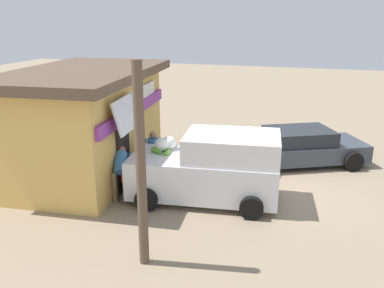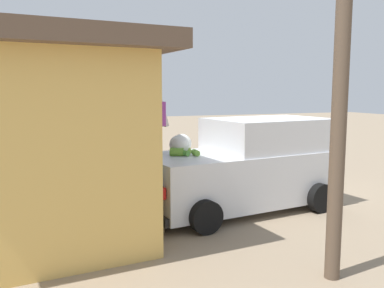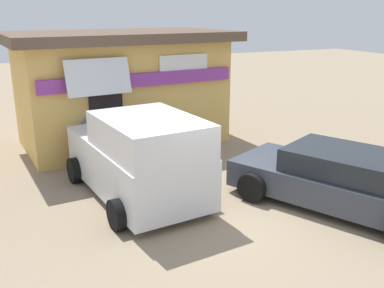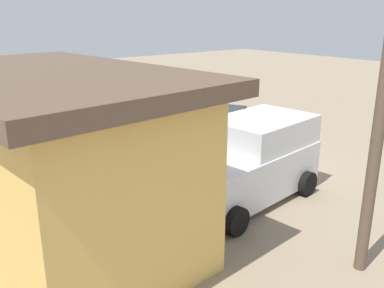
{
  "view_description": "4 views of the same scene",
  "coord_description": "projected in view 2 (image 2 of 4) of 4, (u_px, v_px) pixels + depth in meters",
  "views": [
    {
      "loc": [
        -11.34,
        -1.27,
        4.92
      ],
      "look_at": [
        0.44,
        2.33,
        1.01
      ],
      "focal_mm": 38.12,
      "sensor_mm": 36.0,
      "label": 1
    },
    {
      "loc": [
        -8.8,
        5.51,
        2.49
      ],
      "look_at": [
        0.14,
        1.99,
        1.25
      ],
      "focal_mm": 38.51,
      "sensor_mm": 36.0,
      "label": 2
    },
    {
      "loc": [
        -3.78,
        -7.28,
        3.94
      ],
      "look_at": [
        0.5,
        2.35,
        0.7
      ],
      "focal_mm": 40.74,
      "sensor_mm": 36.0,
      "label": 3
    },
    {
      "loc": [
        -7.79,
        8.13,
        4.31
      ],
      "look_at": [
        0.09,
        1.91,
        1.16
      ],
      "focal_mm": 39.22,
      "sensor_mm": 36.0,
      "label": 4
    }
  ],
  "objects": [
    {
      "name": "utility_pole",
      "position": [
        339.0,
        123.0,
        5.27
      ],
      "size": [
        0.2,
        0.2,
        4.17
      ],
      "primitive_type": "cylinder",
      "color": "brown",
      "rests_on": "ground_plane"
    },
    {
      "name": "storefront_bar",
      "position": [
        28.0,
        132.0,
        7.84
      ],
      "size": [
        6.77,
        4.37,
        3.36
      ],
      "color": "#E0B259",
      "rests_on": "ground_plane"
    },
    {
      "name": "ground_plane",
      "position": [
        267.0,
        190.0,
        10.44
      ],
      "size": [
        60.0,
        60.0,
        0.0
      ],
      "primitive_type": "plane",
      "color": "gray"
    },
    {
      "name": "customer_bending",
      "position": [
        146.0,
        183.0,
        7.24
      ],
      "size": [
        0.79,
        0.66,
        1.43
      ],
      "color": "#726047",
      "rests_on": "ground_plane"
    },
    {
      "name": "parked_sedan",
      "position": [
        250.0,
        152.0,
        12.93
      ],
      "size": [
        3.61,
        4.83,
        1.23
      ],
      "color": "#383D47",
      "rests_on": "ground_plane"
    },
    {
      "name": "paint_bucket",
      "position": [
        136.0,
        182.0,
        10.42
      ],
      "size": [
        0.31,
        0.31,
        0.41
      ],
      "primitive_type": "cylinder",
      "color": "blue",
      "rests_on": "ground_plane"
    },
    {
      "name": "vendor_standing",
      "position": [
        142.0,
        166.0,
        8.79
      ],
      "size": [
        0.43,
        0.54,
        1.55
      ],
      "color": "#4C4C51",
      "rests_on": "ground_plane"
    },
    {
      "name": "delivery_van",
      "position": [
        245.0,
        165.0,
        8.72
      ],
      "size": [
        2.57,
        4.48,
        2.8
      ],
      "color": "silver",
      "rests_on": "ground_plane"
    },
    {
      "name": "unloaded_banana_pile",
      "position": [
        104.0,
        220.0,
        7.35
      ],
      "size": [
        0.84,
        0.82,
        0.43
      ],
      "color": "silver",
      "rests_on": "ground_plane"
    }
  ]
}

